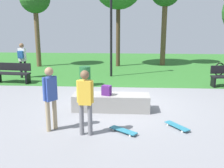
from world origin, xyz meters
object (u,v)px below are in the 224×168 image
Objects in this scene: concrete_ledge at (111,102)px; skateboard_by_ledge at (177,126)px; park_bench_near_path at (13,73)px; pedestrian_with_backpack at (22,57)px; tree_young_birch at (35,0)px; skater_performing_trick at (50,94)px; lamp_post at (111,17)px; skater_watching at (85,98)px; backpack_on_ledge at (107,90)px; trash_bin at (85,76)px; skateboard_spare at (123,130)px.

concrete_ledge is 2.37m from skateboard_by_ledge.
pedestrian_with_backpack reaches higher than park_bench_near_path.
park_bench_near_path is at bearing 143.05° from concrete_ledge.
concrete_ledge is 10.17m from tree_young_birch.
skater_performing_trick reaches higher than skateboard_by_ledge.
park_bench_near_path reaches higher than skateboard_by_ledge.
concrete_ledge is 5.96m from lamp_post.
skateboard_by_ledge is (2.43, 0.57, -0.93)m from skater_watching.
lamp_post is 2.88× the size of pedestrian_with_backpack.
pedestrian_with_backpack reaches higher than skater_watching.
concrete_ledge is 1.47× the size of skater_watching.
lamp_post is at bearing 112.02° from backpack_on_ledge.
backpack_on_ledge is at bearing -38.46° from park_bench_near_path.
skater_watching is 7.04m from park_bench_near_path.
pedestrian_with_backpack is at bearing 137.77° from skateboard_by_ledge.
tree_young_birch is 7.02m from trash_bin.
backpack_on_ledge is at bearing 147.47° from skateboard_by_ledge.
park_bench_near_path is at bearing 173.38° from trash_bin.
skater_performing_trick reaches higher than trash_bin.
lamp_post reaches higher than skater_watching.
lamp_post is at bearing 20.72° from park_bench_near_path.
pedestrian_with_backpack is at bearing 117.10° from skater_performing_trick.
park_bench_near_path reaches higher than concrete_ledge.
lamp_post is at bearing 96.25° from skateboard_spare.
skater_watching is 0.34× the size of lamp_post.
park_bench_near_path is (-4.65, 3.70, -0.21)m from backpack_on_ledge.
skater_performing_trick is 6.28m from park_bench_near_path.
skater_watching is at bearing -14.98° from skater_performing_trick.
skater_watching reaches higher than skateboard_by_ledge.
tree_young_birch reaches higher than skater_performing_trick.
park_bench_near_path is (-4.27, 5.57, -0.52)m from skater_watching.
skater_watching is 0.98× the size of pedestrian_with_backpack.
skater_performing_trick is 7.36m from lamp_post.
park_bench_near_path is 1.88× the size of trash_bin.
tree_young_birch reaches higher than park_bench_near_path.
trash_bin is at bearing -52.53° from tree_young_birch.
skater_watching reaches higher than trash_bin.
trash_bin is at bearing -6.62° from park_bench_near_path.
skater_performing_trick is at bearing 165.02° from skater_watching.
park_bench_near_path reaches higher than skateboard_spare.
skater_performing_trick is 0.99× the size of pedestrian_with_backpack.
backpack_on_ledge reaches higher than concrete_ledge.
trash_bin is at bearing 130.33° from backpack_on_ledge.
backpack_on_ledge is 0.41× the size of skateboard_by_ledge.
skater_performing_trick is 1.00m from skater_watching.
tree_young_birch is (-6.95, 9.40, 3.94)m from skateboard_by_ledge.
skateboard_spare is 7.52m from park_bench_near_path.
skater_performing_trick is at bearing -131.22° from concrete_ledge.
skateboard_by_ledge is at bearing -36.74° from park_bench_near_path.
concrete_ledge is 0.50× the size of tree_young_birch.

